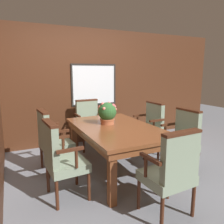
{
  "coord_description": "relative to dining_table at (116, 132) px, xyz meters",
  "views": [
    {
      "loc": [
        -1.36,
        -2.73,
        1.56
      ],
      "look_at": [
        0.08,
        0.32,
        0.92
      ],
      "focal_mm": 35.0,
      "sensor_mm": 36.0,
      "label": 1
    }
  ],
  "objects": [
    {
      "name": "wall_back",
      "position": [
        -0.08,
        1.65,
        0.59
      ],
      "size": [
        7.2,
        0.08,
        2.45
      ],
      "color": "#4C2816",
      "rests_on": "ground_plane"
    },
    {
      "name": "chair_left_near",
      "position": [
        -0.94,
        -0.39,
        -0.09
      ],
      "size": [
        0.48,
        0.57,
        0.98
      ],
      "rotation": [
        0.0,
        0.0,
        1.63
      ],
      "color": "#472314",
      "rests_on": "ground_plane"
    },
    {
      "name": "chair_head_near",
      "position": [
        0.03,
        -1.24,
        -0.09
      ],
      "size": [
        0.57,
        0.48,
        0.98
      ],
      "rotation": [
        0.0,
        0.0,
        3.2
      ],
      "color": "#472314",
      "rests_on": "ground_plane"
    },
    {
      "name": "chair_right_near",
      "position": [
        0.92,
        -0.43,
        -0.09
      ],
      "size": [
        0.47,
        0.56,
        0.98
      ],
      "rotation": [
        0.0,
        0.0,
        -1.53
      ],
      "color": "#472314",
      "rests_on": "ground_plane"
    },
    {
      "name": "chair_head_far",
      "position": [
        -0.01,
        1.24,
        -0.09
      ],
      "size": [
        0.56,
        0.47,
        0.98
      ],
      "rotation": [
        0.0,
        0.0,
        0.03
      ],
      "color": "#472314",
      "rests_on": "ground_plane"
    },
    {
      "name": "chair_left_far",
      "position": [
        -0.91,
        0.41,
        -0.09
      ],
      "size": [
        0.49,
        0.58,
        0.98
      ],
      "rotation": [
        0.0,
        0.0,
        1.65
      ],
      "color": "#472314",
      "rests_on": "ground_plane"
    },
    {
      "name": "ground_plane",
      "position": [
        -0.08,
        -0.17,
        -0.63
      ],
      "size": [
        14.0,
        14.0,
        0.0
      ],
      "primitive_type": "plane",
      "color": "gray"
    },
    {
      "name": "potted_plant",
      "position": [
        -0.05,
        0.21,
        0.27
      ],
      "size": [
        0.31,
        0.29,
        0.35
      ],
      "color": "#B2603D",
      "rests_on": "dining_table"
    },
    {
      "name": "dining_table",
      "position": [
        0.0,
        0.0,
        0.0
      ],
      "size": [
        1.11,
        1.81,
        0.72
      ],
      "color": "brown",
      "rests_on": "ground_plane"
    },
    {
      "name": "chair_right_far",
      "position": [
        0.91,
        0.41,
        -0.09
      ],
      "size": [
        0.47,
        0.56,
        0.98
      ],
      "rotation": [
        0.0,
        0.0,
        -1.54
      ],
      "color": "#472314",
      "rests_on": "ground_plane"
    }
  ]
}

